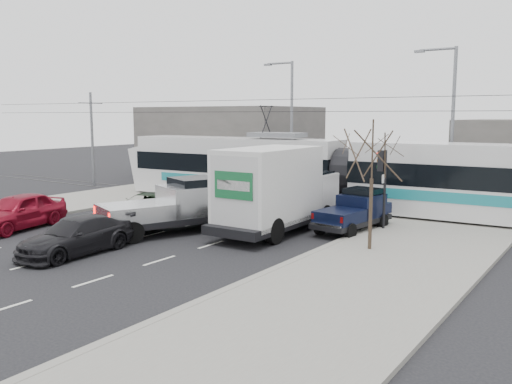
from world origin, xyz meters
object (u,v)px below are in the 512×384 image
Objects in this scene: street_lamp_far at (289,118)px; green_car at (148,209)px; tram at (346,174)px; navy_pickup at (356,211)px; dark_car at (76,236)px; silver_pickup at (178,206)px; street_lamp_near at (449,119)px; red_car at (18,211)px; bare_tree at (372,155)px; traffic_signal at (382,172)px; box_truck at (276,190)px.

street_lamp_far reaches higher than green_car.
tram is 5.38m from navy_pickup.
street_lamp_far reaches higher than dark_car.
street_lamp_near is at bearing 79.24° from silver_pickup.
street_lamp_far is 19.49m from red_car.
navy_pickup is at bearing 14.88° from green_car.
tram is (-4.47, -3.56, -3.05)m from street_lamp_near.
green_car is (-11.32, -0.77, -3.06)m from bare_tree.
navy_pickup is (-0.99, -0.61, -1.79)m from traffic_signal.
traffic_signal reaches higher than dark_car.
box_truck is 1.65× the size of navy_pickup.
navy_pickup is 0.98× the size of dark_car.
street_lamp_near is 1.90× the size of navy_pickup.
dark_car is at bearing -79.85° from green_car.
traffic_signal is 9.43m from silver_pickup.
box_truck is at bearing -135.52° from navy_pickup.
dark_car is at bearing -26.09° from red_car.
box_truck is at bearing -143.37° from traffic_signal.
dark_car is (2.07, -5.81, -0.04)m from green_car.
traffic_signal is at bearing 37.87° from navy_pickup.
navy_pickup is at bearing -148.39° from traffic_signal.
traffic_signal is 0.73× the size of red_car.
street_lamp_near is 0.31× the size of tram.
red_car is (-13.20, -8.58, -0.11)m from navy_pickup.
box_truck is (3.72, 2.48, 0.70)m from silver_pickup.
tram is at bearing -38.32° from street_lamp_far.
green_car is at bearing -154.91° from traffic_signal.
traffic_signal is 5.40m from tram.
street_lamp_far reaches higher than box_truck.
street_lamp_near is at bearing 34.82° from red_car.
box_truck reaches higher than traffic_signal.
tram is 10.16m from silver_pickup.
tram reaches higher than navy_pickup.
silver_pickup reaches higher than red_car.
street_lamp_near is 15.88m from silver_pickup.
traffic_signal is at bearing -50.71° from tram.
bare_tree is 0.56× the size of street_lamp_near.
street_lamp_near is 1.00× the size of street_lamp_far.
silver_pickup reaches higher than navy_pickup.
red_car is (-3.54, -18.69, -4.27)m from street_lamp_far.
traffic_signal is 0.40× the size of street_lamp_near.
green_car is at bearing -88.12° from street_lamp_far.
street_lamp_near is at bearing 83.54° from navy_pickup.
street_lamp_near is 6.47m from tram.
street_lamp_far is at bearing 117.57° from box_truck.
red_car is at bearing -149.67° from box_truck.
street_lamp_far is 1.70× the size of green_car.
street_lamp_near is at bearing 35.28° from tram.
bare_tree is 0.64× the size of box_truck.
box_truck is at bearing 167.48° from bare_tree.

